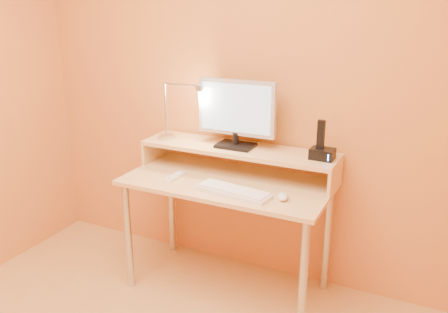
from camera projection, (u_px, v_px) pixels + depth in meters
The scene contains 25 objects.
wall_back at pixel (250, 81), 2.84m from camera, with size 3.00×0.04×2.50m, color #C76E42.
desk_leg_fl at pixel (128, 236), 2.86m from camera, with size 0.04×0.04×0.69m, color silver.
desk_leg_fr at pixel (303, 281), 2.41m from camera, with size 0.04×0.04×0.69m, color silver.
desk_leg_bl at pixel (172, 206), 3.29m from camera, with size 0.04×0.04×0.69m, color silver.
desk_leg_br at pixel (327, 238), 2.84m from camera, with size 0.04×0.04×0.69m, color silver.
desk_lower at pixel (227, 182), 2.74m from camera, with size 1.20×0.60×0.03m, color #ECB873.
shelf_riser_left at pixel (156, 149), 3.08m from camera, with size 0.02×0.30×0.14m, color #ECB873.
shelf_riser_right at pixel (335, 177), 2.60m from camera, with size 0.02×0.30×0.14m, color #ECB873.
desk_shelf at pixel (238, 149), 2.82m from camera, with size 1.20×0.30×0.03m, color #ECB873.
monitor_foot at pixel (236, 145), 2.82m from camera, with size 0.22×0.16×0.02m, color black.
monitor_neck at pixel (236, 138), 2.80m from camera, with size 0.04×0.04×0.07m, color black.
monitor_panel at pixel (237, 108), 2.75m from camera, with size 0.48×0.04×0.33m, color #B2B2B7.
monitor_back at pixel (238, 107), 2.77m from camera, with size 0.43×0.01×0.28m, color black.
monitor_screen at pixel (235, 108), 2.74m from camera, with size 0.44×0.00×0.28m, color #9ABCD7.
lamp_base at pixel (167, 137), 2.98m from camera, with size 0.10×0.10×0.03m, color silver.
lamp_post at pixel (166, 109), 2.92m from camera, with size 0.01×0.01×0.33m, color silver.
lamp_arm at pixel (182, 84), 2.82m from camera, with size 0.01×0.01×0.24m, color silver.
lamp_head at pixel (199, 88), 2.78m from camera, with size 0.04×0.04×0.03m, color silver.
lamp_bulb at pixel (199, 91), 2.78m from camera, with size 0.03×0.03×0.00m, color #FFEAC6.
phone_dock at pixel (322, 154), 2.59m from camera, with size 0.13×0.10×0.06m, color black.
phone_handset at pixel (321, 134), 2.56m from camera, with size 0.04×0.03×0.16m, color black.
phone_led at pixel (328, 158), 2.53m from camera, with size 0.01×0.00×0.04m, color #2A89FC.
keyboard at pixel (234, 192), 2.54m from camera, with size 0.42×0.13×0.02m, color white.
mouse at pixel (283, 196), 2.47m from camera, with size 0.06×0.10×0.03m, color silver.
remote_control at pixel (176, 177), 2.76m from camera, with size 0.04×0.17×0.02m, color white.
Camera 1 is at (1.09, -1.13, 1.71)m, focal length 37.68 mm.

